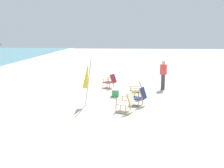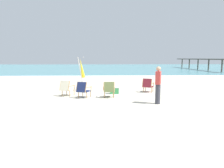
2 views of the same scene
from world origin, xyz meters
name	(u,v)px [view 1 (image 1 of 2)]	position (x,y,z in m)	size (l,w,h in m)	color
ground_plane	(130,100)	(0.00, 0.00, 0.00)	(80.00, 80.00, 0.00)	#B7AF9E
beach_chair_back_left	(139,96)	(-0.86, -0.38, 0.43)	(0.79, 0.85, 0.82)	#19234C
beach_chair_back_right	(110,81)	(2.74, 1.15, 0.43)	(0.81, 0.87, 0.81)	maroon
beach_chair_front_right	(127,101)	(-1.78, 0.16, 0.43)	(0.79, 0.84, 0.82)	beige
beach_chair_mid_center	(137,90)	(0.44, -0.34, 0.43)	(0.60, 0.70, 0.81)	#515B33
umbrella_furled_yellow	(87,75)	(-1.16, 1.86, 1.36)	(0.47, 0.50, 2.08)	#B7B2A8
person_near_chairs	(163,75)	(2.53, -1.82, 0.84)	(0.32, 0.39, 1.63)	#383842
cooler_box	(115,92)	(0.76, 0.75, 0.20)	(0.49, 0.35, 0.40)	#338C4C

